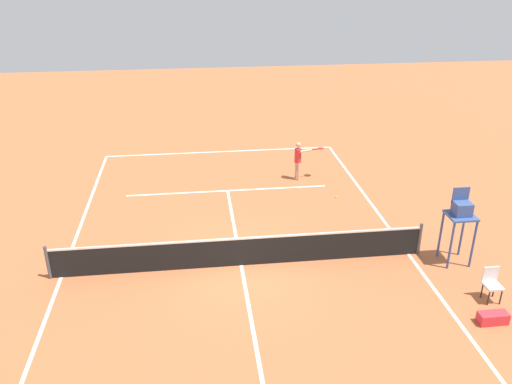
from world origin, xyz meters
name	(u,v)px	position (x,y,z in m)	size (l,w,h in m)	color
ground_plane	(241,265)	(0.00, 0.00, 0.00)	(60.00, 60.00, 0.00)	#B76038
court_lines	(241,265)	(0.00, 0.00, 0.00)	(10.72, 20.26, 0.01)	white
tennis_net	(241,251)	(0.00, 0.00, 0.50)	(11.32, 0.10, 1.07)	#4C4C51
player_serving	(299,157)	(-3.03, -6.36, 0.97)	(1.30, 0.50, 1.63)	#D8A884
tennis_ball	(336,197)	(-4.14, -4.39, 0.03)	(0.07, 0.07, 0.07)	#CCE033
umpire_chair	(461,214)	(-6.51, 0.55, 1.61)	(0.80, 0.80, 2.41)	#38518C
courtside_chair_near	(492,283)	(-6.59, 2.55, 0.53)	(0.44, 0.46, 0.95)	#262626
equipment_bag	(493,318)	(-6.14, 3.52, 0.15)	(0.76, 0.32, 0.30)	red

